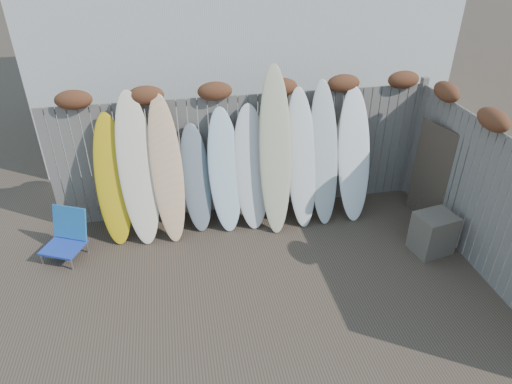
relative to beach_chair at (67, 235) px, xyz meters
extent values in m
plane|color=#493A2D|center=(2.74, -1.61, -0.33)|extent=(80.00, 80.00, 0.00)
cube|color=slate|center=(2.74, 0.79, 0.67)|extent=(6.00, 0.10, 2.00)
cube|color=slate|center=(5.74, 0.79, 0.72)|extent=(0.10, 0.10, 2.10)
ellipsoid|color=brown|center=(0.34, 0.75, 1.77)|extent=(0.52, 0.28, 0.28)
ellipsoid|color=brown|center=(1.34, 0.75, 1.77)|extent=(0.52, 0.28, 0.28)
ellipsoid|color=brown|center=(2.34, 0.75, 1.77)|extent=(0.52, 0.28, 0.28)
ellipsoid|color=brown|center=(3.34, 0.75, 1.77)|extent=(0.52, 0.28, 0.28)
ellipsoid|color=brown|center=(4.34, 0.75, 1.77)|extent=(0.52, 0.28, 0.28)
ellipsoid|color=brown|center=(5.34, 0.75, 1.77)|extent=(0.52, 0.28, 0.28)
cube|color=slate|center=(5.74, -1.41, 0.67)|extent=(0.10, 4.40, 2.00)
ellipsoid|color=brown|center=(5.70, -1.01, 1.77)|extent=(0.28, 0.56, 0.28)
ellipsoid|color=brown|center=(5.70, 0.09, 1.77)|extent=(0.28, 0.56, 0.28)
cube|color=#223FAC|center=(-0.05, -0.12, -0.13)|extent=(0.68, 0.64, 0.03)
cube|color=#2268AE|center=(0.05, 0.12, 0.14)|extent=(0.55, 0.37, 0.49)
cylinder|color=#ADADB4|center=(-0.36, -0.20, -0.23)|extent=(0.04, 0.04, 0.20)
cylinder|color=#B7B6BD|center=(-0.19, 0.17, -0.23)|extent=(0.04, 0.04, 0.20)
cylinder|color=silver|center=(0.09, -0.40, -0.23)|extent=(0.04, 0.04, 0.20)
cylinder|color=#B2B2BA|center=(0.25, -0.04, -0.23)|extent=(0.04, 0.04, 0.20)
cube|color=#4E453B|center=(5.30, -0.94, -0.02)|extent=(0.61, 0.54, 0.63)
cube|color=#3D3625|center=(5.69, -0.23, 0.48)|extent=(0.34, 1.05, 1.62)
ellipsoid|color=gold|center=(0.72, 0.37, 0.64)|extent=(0.51, 0.69, 1.93)
ellipsoid|color=#F3E3C2|center=(1.10, 0.34, 0.79)|extent=(0.61, 0.83, 2.23)
ellipsoid|color=#FEAA78|center=(1.53, 0.32, 0.75)|extent=(0.53, 0.80, 2.17)
ellipsoid|color=slate|center=(1.95, 0.43, 0.50)|extent=(0.51, 0.64, 1.66)
ellipsoid|color=silver|center=(2.40, 0.38, 0.62)|extent=(0.54, 0.70, 1.89)
ellipsoid|color=silver|center=(2.82, 0.38, 0.63)|extent=(0.55, 0.68, 1.91)
ellipsoid|color=beige|center=(3.17, 0.30, 0.92)|extent=(0.57, 0.91, 2.49)
ellipsoid|color=white|center=(3.60, 0.32, 0.74)|extent=(0.51, 0.77, 2.13)
ellipsoid|color=silver|center=(3.97, 0.35, 0.78)|extent=(0.47, 0.79, 2.21)
ellipsoid|color=white|center=(4.47, 0.33, 0.72)|extent=(0.55, 0.76, 2.09)
camera|label=1|loc=(1.72, -5.79, 3.98)|focal=32.00mm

